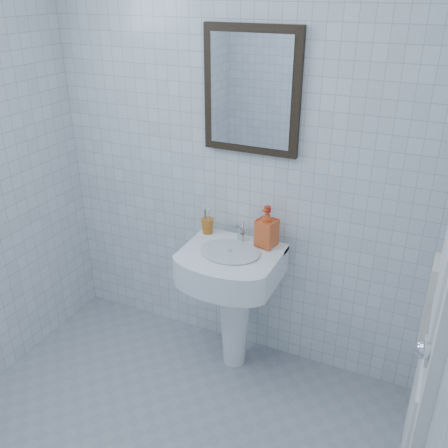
% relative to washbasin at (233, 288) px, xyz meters
% --- Properties ---
extents(wall_back, '(2.20, 0.02, 2.50)m').
position_rel_washbasin_xyz_m(wall_back, '(-0.07, 0.22, 0.73)').
color(wall_back, silver).
rests_on(wall_back, ground).
extents(washbasin, '(0.51, 0.37, 0.78)m').
position_rel_washbasin_xyz_m(washbasin, '(0.00, 0.00, 0.00)').
color(washbasin, white).
rests_on(washbasin, ground).
extents(faucet, '(0.05, 0.10, 0.11)m').
position_rel_washbasin_xyz_m(faucet, '(0.00, 0.09, 0.29)').
color(faucet, silver).
rests_on(faucet, washbasin).
extents(toothbrush_cup, '(0.09, 0.09, 0.08)m').
position_rel_washbasin_xyz_m(toothbrush_cup, '(-0.20, 0.10, 0.29)').
color(toothbrush_cup, '#C0661D').
rests_on(toothbrush_cup, washbasin).
extents(soap_dispenser, '(0.12, 0.12, 0.22)m').
position_rel_washbasin_xyz_m(soap_dispenser, '(0.14, 0.10, 0.36)').
color(soap_dispenser, '#C54013').
rests_on(soap_dispenser, washbasin).
extents(wall_mirror, '(0.50, 0.04, 0.62)m').
position_rel_washbasin_xyz_m(wall_mirror, '(0.00, 0.20, 1.03)').
color(wall_mirror, black).
rests_on(wall_mirror, wall_back).
extents(bathroom_door, '(0.04, 0.80, 2.00)m').
position_rel_washbasin_xyz_m(bathroom_door, '(1.01, -0.43, 0.48)').
color(bathroom_door, white).
rests_on(bathroom_door, ground).
extents(towel_ring, '(0.01, 0.18, 0.18)m').
position_rel_washbasin_xyz_m(towel_ring, '(0.99, -0.25, 0.53)').
color(towel_ring, silver).
rests_on(towel_ring, wall_right).
extents(hand_towel, '(0.03, 0.16, 0.38)m').
position_rel_washbasin_xyz_m(hand_towel, '(0.97, -0.25, 0.35)').
color(hand_towel, white).
rests_on(hand_towel, towel_ring).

